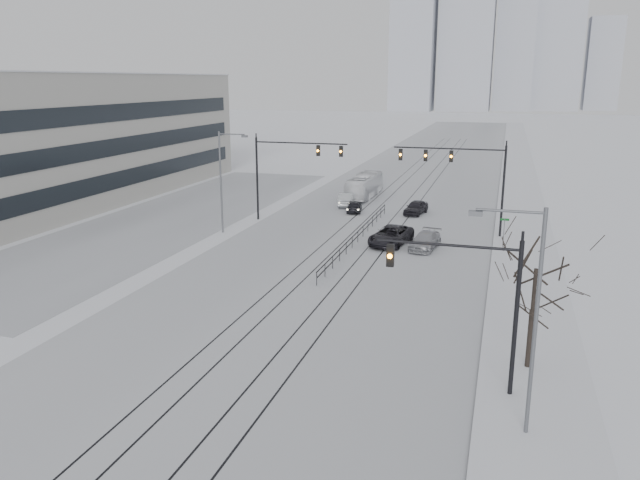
{
  "coord_description": "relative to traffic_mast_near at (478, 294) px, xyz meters",
  "views": [
    {
      "loc": [
        11.5,
        -19.84,
        13.35
      ],
      "look_at": [
        0.25,
        17.93,
        3.2
      ],
      "focal_mm": 35.0,
      "sensor_mm": 36.0,
      "label": 1
    }
  ],
  "objects": [
    {
      "name": "ground",
      "position": [
        -10.79,
        -6.0,
        -4.56
      ],
      "size": [
        500.0,
        500.0,
        0.0
      ],
      "primitive_type": "plane",
      "color": "white",
      "rests_on": "ground"
    },
    {
      "name": "sedan_sb_outer",
      "position": [
        -15.58,
        38.99,
        -3.83
      ],
      "size": [
        2.18,
        4.63,
        1.47
      ],
      "primitive_type": "imported",
      "rotation": [
        0.0,
        0.0,
        3.29
      ],
      "color": "#B8BDC0",
      "rests_on": "ground"
    },
    {
      "name": "median_fence",
      "position": [
        -10.79,
        24.0,
        -4.04
      ],
      "size": [
        0.06,
        24.0,
        1.0
      ],
      "color": "black",
      "rests_on": "ground"
    },
    {
      "name": "street_light_east",
      "position": [
        1.91,
        -3.0,
        0.65
      ],
      "size": [
        2.73,
        0.25,
        9.0
      ],
      "color": "#595B60",
      "rests_on": "ground"
    },
    {
      "name": "office_building",
      "position": [
        -48.76,
        29.0,
        2.5
      ],
      "size": [
        20.2,
        62.2,
        14.11
      ],
      "color": "#B8B6AE",
      "rests_on": "ground"
    },
    {
      "name": "traffic_mast_nw",
      "position": [
        -19.31,
        30.0,
        1.01
      ],
      "size": [
        9.1,
        0.37,
        8.0
      ],
      "color": "black",
      "rests_on": "ground"
    },
    {
      "name": "street_light_west",
      "position": [
        -22.99,
        24.0,
        0.65
      ],
      "size": [
        2.73,
        0.25,
        9.0
      ],
      "color": "#595B60",
      "rests_on": "ground"
    },
    {
      "name": "traffic_mast_ne",
      "position": [
        -2.64,
        29.0,
        1.2
      ],
      "size": [
        9.6,
        0.37,
        8.0
      ],
      "color": "black",
      "rests_on": "ground"
    },
    {
      "name": "road",
      "position": [
        -10.79,
        54.0,
        -4.55
      ],
      "size": [
        22.0,
        260.0,
        0.02
      ],
      "primitive_type": "cube",
      "color": "silver",
      "rests_on": "ground"
    },
    {
      "name": "street_sign",
      "position": [
        1.01,
        26.0,
        -2.96
      ],
      "size": [
        0.7,
        0.06,
        2.4
      ],
      "color": "#595B60",
      "rests_on": "ground"
    },
    {
      "name": "tram_rails",
      "position": [
        -10.79,
        34.0,
        -4.54
      ],
      "size": [
        5.3,
        180.0,
        0.01
      ],
      "color": "black",
      "rests_on": "ground"
    },
    {
      "name": "parking_strip",
      "position": [
        -30.79,
        29.0,
        -4.55
      ],
      "size": [
        14.0,
        60.0,
        0.03
      ],
      "primitive_type": "cube",
      "color": "silver",
      "rests_on": "ground"
    },
    {
      "name": "traffic_mast_near",
      "position": [
        0.0,
        0.0,
        0.0
      ],
      "size": [
        6.1,
        0.37,
        7.0
      ],
      "color": "black",
      "rests_on": "ground"
    },
    {
      "name": "box_truck",
      "position": [
        -14.83,
        44.5,
        -3.23
      ],
      "size": [
        2.53,
        9.65,
        2.67
      ],
      "primitive_type": "imported",
      "rotation": [
        0.0,
        0.0,
        3.11
      ],
      "color": "white",
      "rests_on": "ground"
    },
    {
      "name": "skyline",
      "position": [
        -5.77,
        267.63,
        26.08
      ],
      "size": [
        96.0,
        48.0,
        72.0
      ],
      "color": "#A4A8B4",
      "rests_on": "ground"
    },
    {
      "name": "sedan_nb_front",
      "position": [
        -7.98,
        24.08,
        -3.8
      ],
      "size": [
        3.46,
        5.85,
        1.53
      ],
      "primitive_type": "imported",
      "rotation": [
        0.0,
        0.0,
        -0.18
      ],
      "color": "black",
      "rests_on": "ground"
    },
    {
      "name": "sedan_nb_far",
      "position": [
        -7.7,
        36.77,
        -3.87
      ],
      "size": [
        2.37,
        4.31,
        1.39
      ],
      "primitive_type": "imported",
      "rotation": [
        0.0,
        0.0,
        -0.19
      ],
      "color": "black",
      "rests_on": "ground"
    },
    {
      "name": "sidewalk_east",
      "position": [
        2.71,
        54.0,
        -4.48
      ],
      "size": [
        5.0,
        260.0,
        0.16
      ],
      "primitive_type": "cube",
      "color": "silver",
      "rests_on": "ground"
    },
    {
      "name": "sedan_nb_right",
      "position": [
        -5.07,
        23.52,
        -3.9
      ],
      "size": [
        2.47,
        4.78,
        1.33
      ],
      "primitive_type": "imported",
      "rotation": [
        0.0,
        0.0,
        -0.14
      ],
      "color": "#9EA0A6",
      "rests_on": "ground"
    },
    {
      "name": "curb",
      "position": [
        0.26,
        54.0,
        -4.5
      ],
      "size": [
        0.1,
        260.0,
        0.12
      ],
      "primitive_type": "cube",
      "color": "gray",
      "rests_on": "ground"
    },
    {
      "name": "bare_tree",
      "position": [
        2.41,
        3.0,
        -0.07
      ],
      "size": [
        4.4,
        4.4,
        6.1
      ],
      "color": "black",
      "rests_on": "ground"
    },
    {
      "name": "sedan_sb_inner",
      "position": [
        -13.98,
        35.96,
        -3.95
      ],
      "size": [
        2.03,
        3.81,
        1.23
      ],
      "primitive_type": "imported",
      "rotation": [
        0.0,
        0.0,
        3.31
      ],
      "color": "black",
      "rests_on": "ground"
    }
  ]
}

